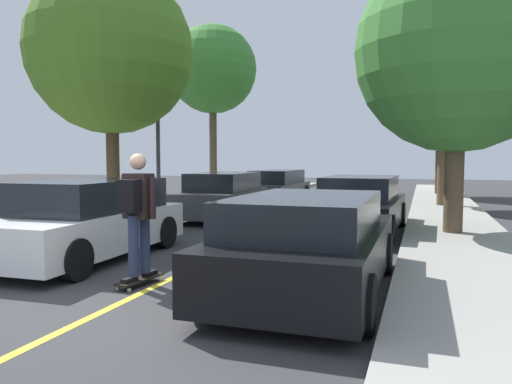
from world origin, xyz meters
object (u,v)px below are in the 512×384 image
object	(u,v)px
parked_car_right_near	(360,205)
skateboard	(140,280)
parked_car_left_near	(222,196)
street_tree_right_nearest	(458,51)
skateboarder	(137,208)
street_tree_left_nearest	(111,52)
street_tree_right_far	(440,101)
street_tree_right_near	(445,96)
parked_car_left_far	(277,186)
streetlamp	(158,118)
parked_car_right_nearest	(309,244)
street_tree_left_near	(213,70)
parked_car_left_nearest	(89,220)

from	to	relation	value
parked_car_right_near	skateboard	bearing A→B (deg)	-111.21
parked_car_left_near	parked_car_right_near	size ratio (longest dim) A/B	0.92
street_tree_right_nearest	skateboarder	xyz separation A→B (m)	(-4.46, -5.95, -3.07)
street_tree_left_nearest	skateboard	xyz separation A→B (m)	(3.99, -5.08, -4.49)
street_tree_right_far	street_tree_right_near	bearing A→B (deg)	-90.00
parked_car_left_near	street_tree_right_nearest	xyz separation A→B (m)	(6.35, -1.63, 3.50)
parked_car_left_near	parked_car_left_far	bearing A→B (deg)	89.97
street_tree_right_nearest	street_tree_right_far	size ratio (longest dim) A/B	0.96
parked_car_left_near	street_tree_right_far	world-z (taller)	street_tree_right_far
parked_car_left_near	parked_car_right_near	xyz separation A→B (m)	(4.26, -1.46, -0.02)
street_tree_left_nearest	street_tree_right_far	size ratio (longest dim) A/B	1.01
street_tree_right_near	skateboard	size ratio (longest dim) A/B	6.53
skateboarder	street_tree_right_nearest	bearing A→B (deg)	53.13
streetlamp	street_tree_left_nearest	bearing A→B (deg)	-101.05
street_tree_right_nearest	street_tree_right_far	xyz separation A→B (m)	(0.00, 12.83, 0.30)
street_tree_left_nearest	skateboarder	size ratio (longest dim) A/B	3.71
street_tree_left_nearest	street_tree_right_near	bearing A→B (deg)	42.11
street_tree_right_near	street_tree_right_far	distance (m)	6.05
street_tree_left_nearest	skateboarder	distance (m)	7.35
parked_car_right_nearest	street_tree_left_near	world-z (taller)	street_tree_left_near
street_tree_right_near	street_tree_right_far	xyz separation A→B (m)	(0.00, 6.03, 0.48)
street_tree_left_near	skateboard	distance (m)	13.32
parked_car_right_near	streetlamp	xyz separation A→B (m)	(-6.01, 0.75, 2.34)
parked_car_right_nearest	skateboard	world-z (taller)	parked_car_right_nearest
parked_car_left_nearest	street_tree_right_nearest	distance (m)	8.56
street_tree_left_near	streetlamp	world-z (taller)	street_tree_left_near
street_tree_right_nearest	skateboard	bearing A→B (deg)	-126.99
street_tree_left_near	skateboarder	xyz separation A→B (m)	(3.98, -11.66, -4.10)
street_tree_right_far	street_tree_left_nearest	bearing A→B (deg)	-121.72
parked_car_left_nearest	street_tree_right_far	bearing A→B (deg)	69.93
skateboarder	streetlamp	bearing A→B (deg)	117.92
skateboard	street_tree_left_near	bearing A→B (deg)	108.94
street_tree_right_nearest	skateboarder	size ratio (longest dim) A/B	3.55
street_tree_right_nearest	street_tree_right_far	distance (m)	12.83
parked_car_left_far	street_tree_right_far	world-z (taller)	street_tree_right_far
streetlamp	skateboarder	distance (m)	8.00
parked_car_left_nearest	parked_car_left_near	distance (m)	6.19
parked_car_left_near	parked_car_left_far	xyz separation A→B (m)	(0.00, 5.79, -0.02)
parked_car_left_near	parked_car_right_nearest	bearing A→B (deg)	-59.16
skateboarder	parked_car_left_nearest	bearing A→B (deg)	143.83
street_tree_right_near	streetlamp	distance (m)	10.06
street_tree_right_near	parked_car_left_near	bearing A→B (deg)	-140.87
street_tree_left_nearest	street_tree_right_nearest	world-z (taller)	street_tree_left_nearest
street_tree_left_nearest	street_tree_right_nearest	size ratio (longest dim) A/B	1.04
street_tree_left_near	street_tree_right_near	world-z (taller)	street_tree_left_near
street_tree_left_nearest	street_tree_right_nearest	xyz separation A→B (m)	(8.44, 0.83, -0.40)
parked_car_left_far	streetlamp	xyz separation A→B (m)	(-1.75, -6.50, 2.34)
parked_car_right_near	street_tree_left_nearest	distance (m)	7.53
parked_car_left_nearest	street_tree_right_near	bearing A→B (deg)	60.79
parked_car_left_nearest	streetlamp	distance (m)	6.20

